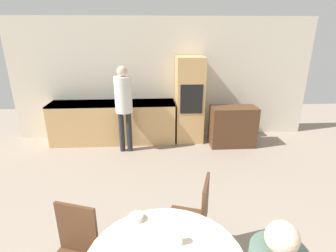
{
  "coord_description": "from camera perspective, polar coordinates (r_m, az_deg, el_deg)",
  "views": [
    {
      "loc": [
        -0.26,
        -0.19,
        2.3
      ],
      "look_at": [
        -0.06,
        3.05,
        1.12
      ],
      "focal_mm": 28.0,
      "sensor_mm": 36.0,
      "label": 1
    }
  ],
  "objects": [
    {
      "name": "wall_back",
      "position": [
        5.85,
        -1.0,
        10.1
      ],
      "size": [
        6.54,
        0.05,
        2.6
      ],
      "color": "silver",
      "rests_on": "ground_plane"
    },
    {
      "name": "kitchen_counter",
      "position": [
        5.78,
        -11.77,
        0.91
      ],
      "size": [
        2.63,
        0.6,
        0.88
      ],
      "color": "tan",
      "rests_on": "ground_plane"
    },
    {
      "name": "oven_unit",
      "position": [
        5.66,
        4.68,
        5.65
      ],
      "size": [
        0.57,
        0.59,
        1.82
      ],
      "color": "tan",
      "rests_on": "ground_plane"
    },
    {
      "name": "sideboard",
      "position": [
        5.65,
        13.92,
        -0.1
      ],
      "size": [
        0.93,
        0.45,
        0.84
      ],
      "color": "#51331E",
      "rests_on": "ground_plane"
    },
    {
      "name": "chair_far_right",
      "position": [
        2.85,
        6.0,
        -18.77
      ],
      "size": [
        0.5,
        0.5,
        0.94
      ],
      "rotation": [
        0.0,
        0.0,
        4.4
      ],
      "color": "#51331E",
      "rests_on": "ground_plane"
    },
    {
      "name": "person_standing",
      "position": [
        5.1,
        -9.64,
        5.59
      ],
      "size": [
        0.33,
        0.33,
        1.71
      ],
      "color": "#262628",
      "rests_on": "ground_plane"
    },
    {
      "name": "cup",
      "position": [
        2.16,
        2.3,
        -23.24
      ],
      "size": [
        0.07,
        0.07,
        0.1
      ],
      "color": "white",
      "rests_on": "dining_table"
    },
    {
      "name": "bowl_near",
      "position": [
        2.39,
        -6.98,
        -19.13
      ],
      "size": [
        0.13,
        0.13,
        0.05
      ],
      "color": "silver",
      "rests_on": "dining_table"
    }
  ]
}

